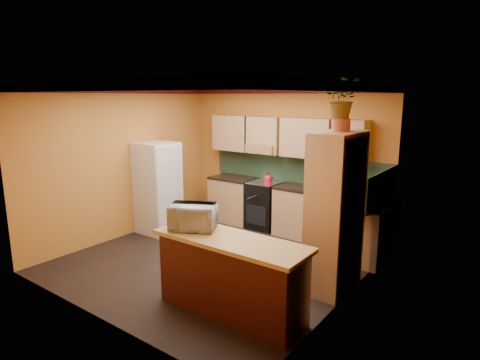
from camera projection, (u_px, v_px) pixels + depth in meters
name	position (u px, v px, depth m)	size (l,w,h in m)	color
room_shell	(227.00, 126.00, 6.10)	(4.24, 4.24, 2.72)	black
base_cabinets_back	(293.00, 211.00, 7.43)	(3.65, 0.60, 0.88)	tan
countertop_back	(294.00, 187.00, 7.34)	(3.65, 0.62, 0.04)	black
stove	(265.00, 205.00, 7.79)	(0.58, 0.58, 0.91)	black
kettle	(268.00, 179.00, 7.58)	(0.17, 0.17, 0.18)	red
sink	(333.00, 191.00, 6.88)	(0.48, 0.40, 0.03)	silver
base_cabinets_right	(358.00, 234.00, 6.20)	(0.60, 0.80, 0.88)	tan
countertop_right	(360.00, 205.00, 6.10)	(0.62, 0.80, 0.04)	black
fridge	(158.00, 188.00, 7.49)	(0.68, 0.66, 1.70)	silver
pantry	(335.00, 212.00, 5.21)	(0.48, 0.90, 2.10)	tan
fern_pot	(341.00, 125.00, 5.02)	(0.22, 0.22, 0.16)	#A64728
fern	(343.00, 98.00, 4.95)	(0.44, 0.38, 0.49)	tan
breakfast_bar	(231.00, 278.00, 4.70)	(1.80, 0.55, 0.88)	#461010
bar_top	(231.00, 240.00, 4.61)	(1.90, 0.65, 0.05)	tan
microwave	(193.00, 217.00, 4.91)	(0.55, 0.38, 0.31)	silver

